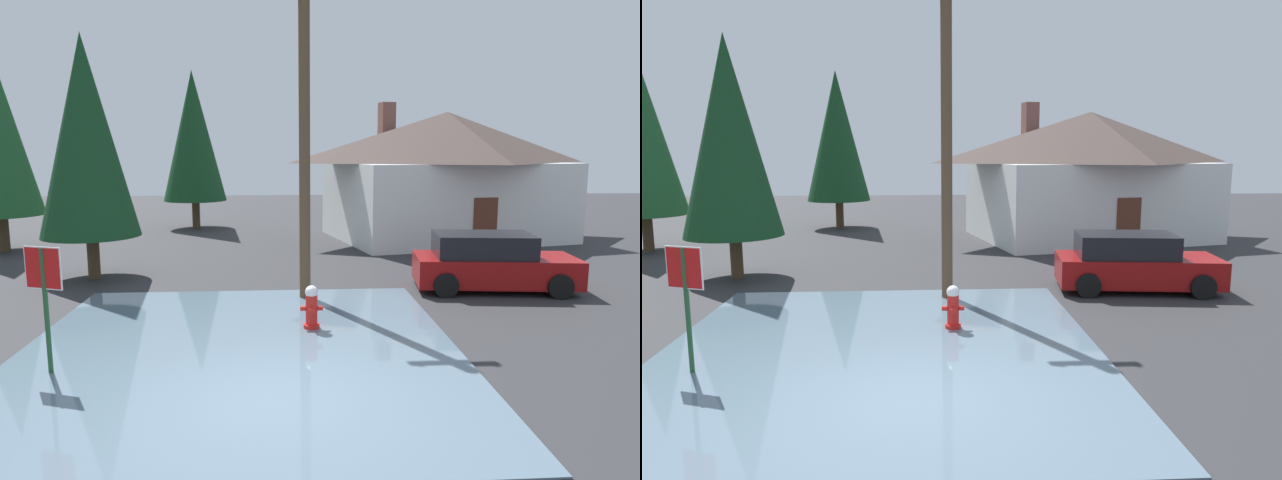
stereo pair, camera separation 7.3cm
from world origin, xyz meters
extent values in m
cube|color=#2D2D30|center=(0.00, 0.00, -0.05)|extent=(80.00, 80.00, 0.10)
cube|color=slate|center=(-0.62, 2.25, 0.02)|extent=(8.29, 9.05, 0.03)
cube|color=silver|center=(-0.91, -1.63, 0.00)|extent=(3.79, 0.38, 0.01)
cylinder|color=#1E4C28|center=(-3.75, 1.33, 1.09)|extent=(0.08, 0.08, 2.18)
cube|color=white|center=(-3.75, 1.33, 1.84)|extent=(0.68, 0.26, 0.72)
cube|color=red|center=(-3.75, 1.33, 1.84)|extent=(0.65, 0.26, 0.68)
cylinder|color=red|center=(0.80, 3.46, 0.06)|extent=(0.34, 0.34, 0.11)
cylinder|color=red|center=(0.80, 3.46, 0.43)|extent=(0.25, 0.25, 0.63)
sphere|color=white|center=(0.80, 3.46, 0.81)|extent=(0.27, 0.27, 0.27)
cylinder|color=red|center=(0.62, 3.46, 0.46)|extent=(0.11, 0.10, 0.10)
cylinder|color=red|center=(0.98, 3.46, 0.46)|extent=(0.11, 0.10, 0.10)
cylinder|color=red|center=(0.80, 3.28, 0.46)|extent=(0.12, 0.11, 0.12)
cylinder|color=brown|center=(0.77, 6.03, 4.00)|extent=(0.28, 0.28, 8.00)
cube|color=silver|center=(7.20, 15.78, 1.62)|extent=(10.26, 8.16, 3.25)
pyramid|color=#473833|center=(7.20, 15.78, 4.31)|extent=(11.08, 8.81, 2.11)
cube|color=brown|center=(4.73, 16.42, 4.83)|extent=(0.71, 0.71, 1.90)
cube|color=#592D1E|center=(7.88, 12.64, 1.00)|extent=(0.99, 0.27, 2.00)
cube|color=maroon|center=(5.94, 6.57, 0.55)|extent=(4.44, 2.28, 0.75)
cube|color=black|center=(5.61, 6.61, 1.24)|extent=(2.72, 1.87, 0.62)
cylinder|color=black|center=(7.49, 7.29, 0.32)|extent=(0.66, 0.29, 0.64)
cylinder|color=black|center=(7.28, 5.51, 0.32)|extent=(0.66, 0.29, 0.64)
cylinder|color=black|center=(4.61, 7.63, 0.32)|extent=(0.66, 0.29, 0.64)
cylinder|color=black|center=(4.40, 5.85, 0.32)|extent=(0.66, 0.29, 0.64)
cylinder|color=#4C3823|center=(-10.24, 13.60, 0.68)|extent=(0.38, 0.38, 1.37)
cylinder|color=#4C3823|center=(-5.39, 8.75, 0.63)|extent=(0.35, 0.35, 1.27)
cone|color=#143D1E|center=(-5.39, 8.75, 4.16)|extent=(2.82, 2.82, 5.78)
cylinder|color=#4C3823|center=(-4.00, 19.66, 0.68)|extent=(0.38, 0.38, 1.35)
cone|color=#143D1E|center=(-4.00, 19.66, 4.43)|extent=(3.00, 3.00, 6.15)
camera|label=1|loc=(0.21, -8.05, 3.76)|focal=31.62mm
camera|label=2|loc=(0.28, -8.06, 3.76)|focal=31.62mm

